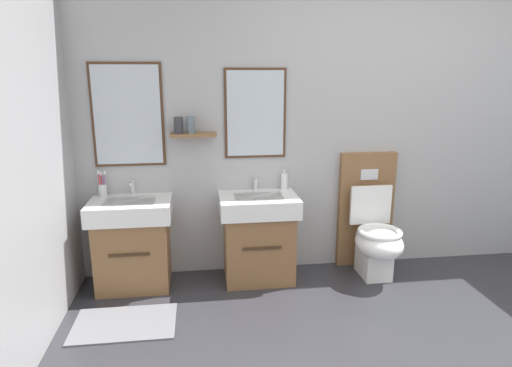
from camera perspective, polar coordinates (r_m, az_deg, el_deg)
The scene contains 9 objects.
wall_back at distance 3.95m, azimuth 16.91°, elevation 9.35°, with size 5.45×0.27×2.73m.
bath_mat at distance 3.27m, azimuth -16.54°, elevation -16.90°, with size 0.68×0.44×0.01m, color slate.
vanity_sink_left at distance 3.63m, azimuth -15.56°, elevation -7.16°, with size 0.62×0.47×0.71m.
tap_on_left_sink at distance 3.66m, azimuth -15.64°, elevation -0.29°, with size 0.03×0.13×0.11m.
vanity_sink_right at distance 3.61m, azimuth 0.30°, elevation -6.68°, with size 0.62×0.47×0.71m.
tap_on_right_sink at distance 3.65m, azimuth -0.04°, elevation 0.21°, with size 0.03×0.13×0.11m.
toilet at distance 3.85m, azimuth 14.69°, elevation -5.77°, with size 0.48×0.63×1.00m.
toothbrush_cup at distance 3.69m, azimuth -19.16°, elevation -0.65°, with size 0.07×0.07×0.21m.
soap_dispenser at distance 3.68m, azimuth 3.65°, elevation 0.32°, with size 0.06×0.06×0.17m.
Camera 1 is at (-1.63, -1.75, 1.67)m, focal length 31.07 mm.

